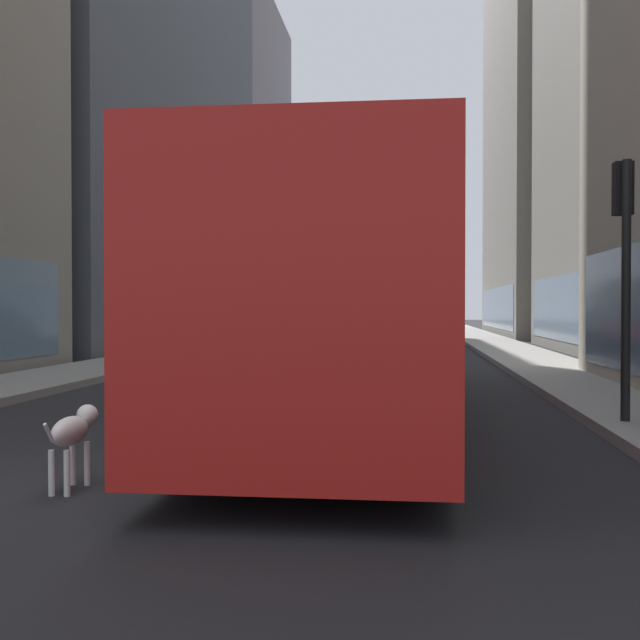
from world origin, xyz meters
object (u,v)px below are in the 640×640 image
Objects in this scene: car_grey_wagon at (358,320)px; car_red_coupe at (387,327)px; car_white_van at (310,331)px; box_truck at (348,307)px; dalmatian_dog at (73,432)px; transit_bus at (346,297)px; traffic_light_near at (625,246)px.

car_red_coupe is at bearing -82.91° from car_grey_wagon.
car_red_coupe is at bearing 66.01° from car_white_van.
box_truck is 35.46m from dalmatian_dog.
car_white_van is 4.12× the size of dalmatian_dog.
car_grey_wagon reaches higher than dalmatian_dog.
car_white_van reaches higher than dalmatian_dog.
box_truck is at bearing 94.43° from transit_bus.
dalmatian_dog is at bearing -89.11° from car_white_van.
car_red_coupe is (2.40, 5.39, 0.00)m from car_white_van.
car_grey_wagon is 40.35m from traffic_light_near.
car_white_van and car_red_coupe have the same top height.
transit_bus is at bearing -86.50° from car_grey_wagon.
car_white_van is 16.41m from box_truck.
car_white_van is 0.53× the size of box_truck.
box_truck reaches higher than car_grey_wagon.
car_grey_wagon is 1.21× the size of traffic_light_near.
transit_bus is 2.91× the size of car_white_van.
traffic_light_near is (3.70, -20.56, 1.61)m from car_red_coupe.
car_grey_wagon is (-2.40, 19.29, -0.00)m from car_red_coupe.
dalmatian_dog is (-2.10, -4.46, -1.26)m from transit_bus.
car_red_coupe is 0.97× the size of car_grey_wagon.
car_red_coupe is at bearing 85.08° from dalmatian_dog.
car_red_coupe is 19.44m from car_grey_wagon.
box_truck is 32.14m from traffic_light_near.
box_truck is (-2.40, 30.99, -0.11)m from transit_bus.
car_grey_wagon is 4.27× the size of dalmatian_dog.
traffic_light_near reaches higher than box_truck.
box_truck is 7.79× the size of dalmatian_dog.
box_truck reaches higher than car_red_coupe.
box_truck is at bearing 100.94° from traffic_light_near.
car_red_coupe is at bearing 100.20° from traffic_light_near.
dalmatian_dog is (0.30, -43.75, -0.31)m from car_grey_wagon.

